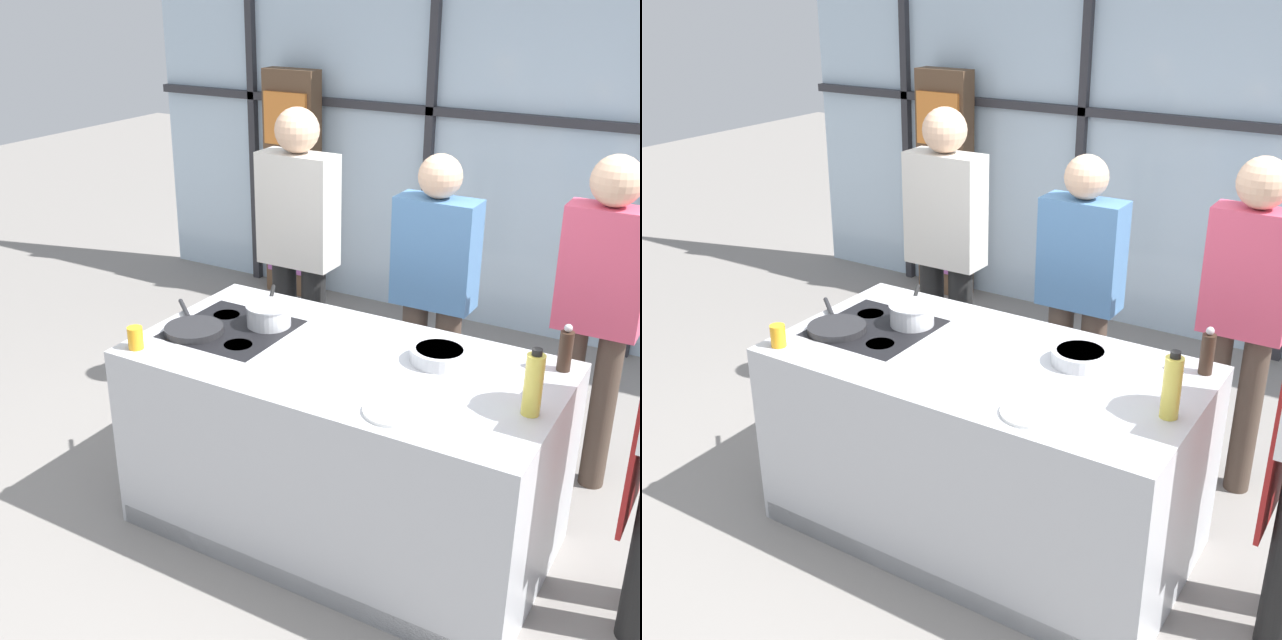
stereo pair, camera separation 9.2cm
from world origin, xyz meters
TOP-DOWN VIEW (x-y plane):
  - ground_plane at (0.00, 0.00)m, footprint 18.00×18.00m
  - back_window_wall at (0.00, 2.69)m, footprint 6.40×0.10m
  - bookshelf at (-1.85, 2.50)m, footprint 0.44×0.19m
  - demo_island at (-0.00, -0.00)m, footprint 1.88×0.97m
  - spectator_far_left at (-0.84, 0.98)m, footprint 0.45×0.25m
  - spectator_center_left at (0.00, 0.98)m, footprint 0.43×0.23m
  - spectator_center_right at (0.84, 0.98)m, footprint 0.40×0.24m
  - frying_pan at (-0.73, -0.12)m, footprint 0.41×0.37m
  - saucepan at (-0.48, 0.13)m, footprint 0.26×0.37m
  - white_plate at (0.39, -0.32)m, footprint 0.24×0.24m
  - mixing_bowl at (0.37, 0.17)m, footprint 0.25×0.25m
  - oil_bottle at (0.84, -0.06)m, footprint 0.07×0.07m
  - pepper_grinder at (0.85, 0.36)m, footprint 0.06×0.06m
  - juice_glass_near at (-0.84, -0.39)m, footprint 0.07×0.07m

SIDE VIEW (x-z plane):
  - ground_plane at x=0.00m, z-range 0.00..0.00m
  - demo_island at x=0.00m, z-range 0.00..0.91m
  - bookshelf at x=-1.85m, z-range 0.00..1.78m
  - spectator_center_left at x=0.00m, z-range 0.11..1.72m
  - white_plate at x=0.39m, z-range 0.91..0.92m
  - frying_pan at x=-0.73m, z-range 0.91..0.94m
  - mixing_bowl at x=0.37m, z-range 0.91..0.97m
  - juice_glass_near at x=-0.84m, z-range 0.91..1.01m
  - saucepan at x=-0.48m, z-range 0.91..1.01m
  - spectator_center_right at x=0.84m, z-range 0.14..1.84m
  - pepper_grinder at x=0.85m, z-range 0.90..1.11m
  - spectator_far_left at x=-0.84m, z-range 0.13..1.90m
  - oil_bottle at x=0.84m, z-range 0.90..1.17m
  - back_window_wall at x=0.00m, z-range 0.00..2.80m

